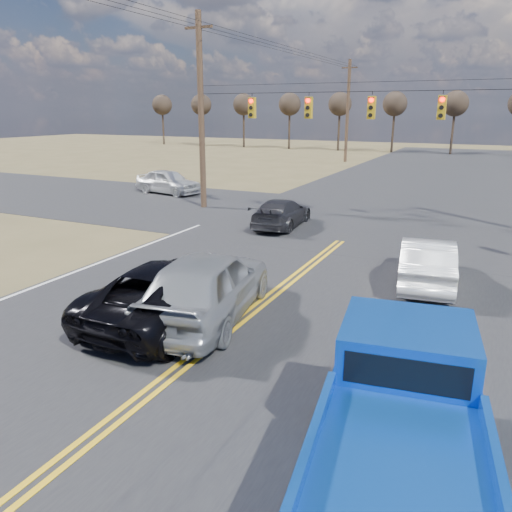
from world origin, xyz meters
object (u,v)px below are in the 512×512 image
at_px(cross_car_west, 168,182).
at_px(black_suv, 174,290).
at_px(pickup_truck, 400,441).
at_px(silver_suv, 207,285).
at_px(white_car_queue, 427,262).
at_px(dgrey_car_queue, 281,213).

bearing_deg(cross_car_west, black_suv, -135.03).
height_order(pickup_truck, silver_suv, pickup_truck).
bearing_deg(black_suv, silver_suv, -153.27).
bearing_deg(pickup_truck, white_car_queue, 87.23).
bearing_deg(silver_suv, pickup_truck, 131.91).
distance_m(pickup_truck, silver_suv, 7.15).
bearing_deg(silver_suv, dgrey_car_queue, -87.11).
relative_size(silver_suv, dgrey_car_queue, 1.22).
bearing_deg(pickup_truck, cross_car_west, 123.49).
distance_m(dgrey_car_queue, cross_car_west, 11.64).
height_order(pickup_truck, cross_car_west, pickup_truck).
bearing_deg(dgrey_car_queue, black_suv, 94.82).
height_order(white_car_queue, dgrey_car_queue, white_car_queue).
relative_size(silver_suv, white_car_queue, 1.22).
height_order(black_suv, cross_car_west, cross_car_west).
distance_m(white_car_queue, cross_car_west, 20.51).
distance_m(black_suv, cross_car_west, 20.35).
bearing_deg(black_suv, cross_car_west, -54.35).
relative_size(white_car_queue, dgrey_car_queue, 1.00).
distance_m(silver_suv, black_suv, 0.85).
bearing_deg(dgrey_car_queue, pickup_truck, 114.35).
relative_size(black_suv, dgrey_car_queue, 1.26).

